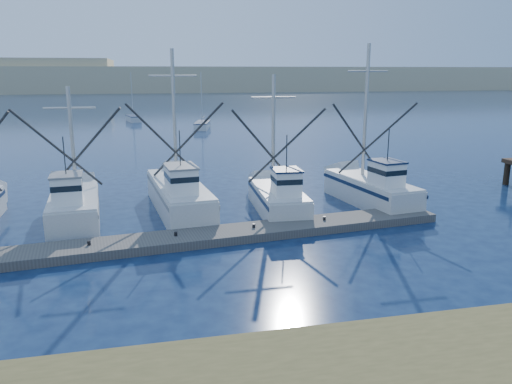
% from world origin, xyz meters
% --- Properties ---
extents(ground, '(500.00, 500.00, 0.00)m').
position_xyz_m(ground, '(0.00, 0.00, 0.00)').
color(ground, '#0D1B3A').
rests_on(ground, ground).
extents(floating_dock, '(32.80, 6.04, 0.44)m').
position_xyz_m(floating_dock, '(-8.18, 6.73, 0.22)').
color(floating_dock, '#56524D').
rests_on(floating_dock, ground).
extents(dune_ridge, '(360.00, 60.00, 10.00)m').
position_xyz_m(dune_ridge, '(0.00, 210.00, 5.00)').
color(dune_ridge, tan).
rests_on(dune_ridge, ground).
extents(trawler_fleet, '(31.70, 9.74, 9.87)m').
position_xyz_m(trawler_fleet, '(-7.82, 11.82, 0.98)').
color(trawler_fleet, silver).
rests_on(trawler_fleet, ground).
extents(sailboat_near, '(3.17, 6.65, 8.10)m').
position_xyz_m(sailboat_near, '(0.81, 57.04, 0.49)').
color(sailboat_near, silver).
rests_on(sailboat_near, ground).
extents(sailboat_far, '(2.70, 5.25, 8.10)m').
position_xyz_m(sailboat_far, '(-9.29, 70.13, 0.51)').
color(sailboat_far, silver).
rests_on(sailboat_far, ground).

